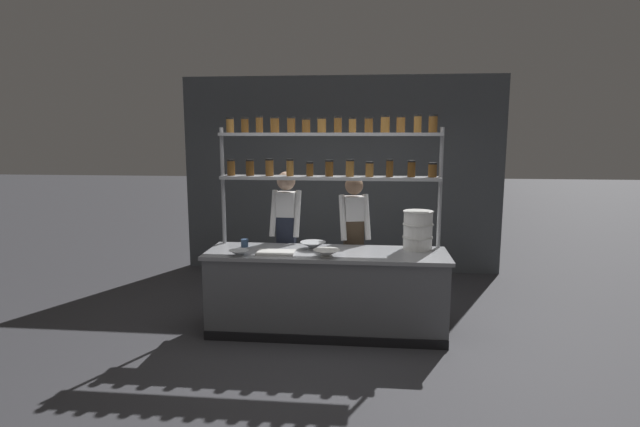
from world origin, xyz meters
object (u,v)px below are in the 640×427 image
(prep_bowl_center_front, at_px, (327,253))
(prep_bowl_center_back, at_px, (239,253))
(container_stack, at_px, (418,230))
(serving_cup_front, at_px, (245,243))
(prep_bowl_near_left, at_px, (313,245))
(spice_shelf_unit, at_px, (330,158))
(cutting_board, at_px, (276,253))
(chef_center, at_px, (354,236))
(chef_left, at_px, (287,232))

(prep_bowl_center_front, bearing_deg, prep_bowl_center_back, -177.63)
(container_stack, height_order, serving_cup_front, container_stack)
(prep_bowl_near_left, xyz_separation_m, prep_bowl_center_back, (-0.75, -0.39, -0.01))
(spice_shelf_unit, xyz_separation_m, cutting_board, (-0.55, -0.48, -1.00))
(container_stack, bearing_deg, serving_cup_front, -177.70)
(spice_shelf_unit, xyz_separation_m, chef_center, (0.27, 0.25, -0.95))
(chef_center, height_order, serving_cup_front, chef_center)
(chef_left, bearing_deg, spice_shelf_unit, -19.47)
(cutting_board, height_order, prep_bowl_center_front, prep_bowl_center_front)
(cutting_board, relative_size, serving_cup_front, 4.47)
(container_stack, height_order, prep_bowl_near_left, container_stack)
(prep_bowl_near_left, bearing_deg, chef_left, 131.00)
(spice_shelf_unit, xyz_separation_m, prep_bowl_center_front, (0.01, -0.56, -0.97))
(spice_shelf_unit, height_order, container_stack, spice_shelf_unit)
(chef_left, bearing_deg, prep_bowl_near_left, -46.38)
(prep_bowl_near_left, bearing_deg, cutting_board, -144.18)
(spice_shelf_unit, xyz_separation_m, container_stack, (1.00, -0.11, -0.79))
(prep_bowl_center_front, relative_size, prep_bowl_center_back, 1.33)
(chef_center, bearing_deg, spice_shelf_unit, -150.86)
(container_stack, distance_m, prep_bowl_near_left, 1.19)
(chef_center, bearing_deg, prep_bowl_near_left, -147.65)
(serving_cup_front, bearing_deg, chef_left, 44.53)
(chef_center, relative_size, prep_bowl_near_left, 5.87)
(cutting_board, xyz_separation_m, prep_bowl_center_front, (0.56, -0.09, 0.03))
(container_stack, xyz_separation_m, serving_cup_front, (-1.96, -0.08, -0.17))
(container_stack, relative_size, prep_bowl_near_left, 1.50)
(spice_shelf_unit, bearing_deg, container_stack, -6.38)
(spice_shelf_unit, xyz_separation_m, serving_cup_front, (-0.96, -0.19, -0.96))
(chef_left, bearing_deg, prep_bowl_center_back, -112.00)
(prep_bowl_near_left, distance_m, prep_bowl_center_front, 0.40)
(chef_center, bearing_deg, prep_bowl_center_front, -120.97)
(chef_left, relative_size, chef_center, 1.03)
(spice_shelf_unit, height_order, prep_bowl_center_front, spice_shelf_unit)
(cutting_board, height_order, prep_bowl_near_left, prep_bowl_near_left)
(prep_bowl_center_front, height_order, serving_cup_front, serving_cup_front)
(chef_center, height_order, container_stack, chef_center)
(chef_left, height_order, chef_center, chef_left)
(chef_left, bearing_deg, chef_center, 4.32)
(chef_left, bearing_deg, serving_cup_front, -132.85)
(prep_bowl_near_left, bearing_deg, container_stack, 4.65)
(container_stack, bearing_deg, prep_bowl_center_back, -165.67)
(cutting_board, relative_size, prep_bowl_near_left, 1.38)
(spice_shelf_unit, bearing_deg, prep_bowl_center_front, -88.91)
(prep_bowl_center_front, bearing_deg, chef_center, 72.26)
(chef_center, distance_m, cutting_board, 1.09)
(cutting_board, bearing_deg, serving_cup_front, 145.46)
(container_stack, height_order, prep_bowl_center_front, container_stack)
(container_stack, height_order, cutting_board, container_stack)
(prep_bowl_near_left, bearing_deg, serving_cup_front, 178.82)
(spice_shelf_unit, relative_size, prep_bowl_center_back, 11.77)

